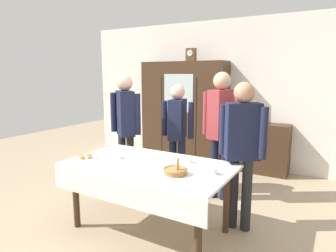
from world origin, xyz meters
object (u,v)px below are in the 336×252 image
Objects in this scene: bread_basket at (175,171)px; person_beside_shelf at (221,123)px; tea_cup_near_left at (214,172)px; spoon_mid_left at (127,167)px; mantel_clock at (191,55)px; bookshelf_low at (260,148)px; dining_table at (148,173)px; person_behind_table_left at (125,121)px; wall_cabinet at (184,112)px; tea_cup_near_right at (189,161)px; person_behind_table_right at (242,142)px; person_near_right_end at (177,127)px; spoon_back_edge at (149,153)px; book_stack at (261,121)px; spoon_mid_right at (137,160)px; tea_cup_far_right at (119,157)px; pastry_plate at (86,157)px.

person_beside_shelf reaches higher than bread_basket.
spoon_mid_left is at bearing -164.58° from tea_cup_near_left.
mantel_clock is 0.25× the size of bookshelf_low.
person_behind_table_left is at bearing 139.21° from dining_table.
wall_cabinet is 14.99× the size of tea_cup_near_right.
bread_basket is (-0.32, -0.17, 0.01)m from tea_cup_near_left.
person_behind_table_right is at bearing 77.09° from tea_cup_near_left.
person_near_right_end is (0.60, -1.37, -0.03)m from wall_cabinet.
spoon_back_edge is at bearing 141.45° from bread_basket.
bread_basket is at bearing -62.26° from person_near_right_end.
wall_cabinet is at bearing 113.69° from person_near_right_end.
person_beside_shelf is at bearing -98.59° from book_stack.
person_behind_table_left is (-1.28, 0.52, 0.25)m from tea_cup_near_right.
book_stack is at bearing 51.16° from person_behind_table_left.
wall_cabinet is at bearing 105.65° from spoon_mid_right.
wall_cabinet is 3.02m from bread_basket.
person_near_right_end is at bearing 93.86° from spoon_back_edge.
bread_basket is 2.02× the size of spoon_back_edge.
book_stack is at bearing 1.96° from wall_cabinet.
spoon_mid_left reaches higher than dining_table.
spoon_mid_right is 0.07× the size of person_behind_table_left.
spoon_back_edge is (-0.82, -2.25, -0.15)m from book_stack.
person_beside_shelf is at bearing -98.59° from bookshelf_low.
tea_cup_far_right is at bearing 144.84° from spoon_mid_left.
mantel_clock is 0.86× the size of pastry_plate.
tea_cup_near_left is at bearing -102.91° from person_behind_table_right.
tea_cup_near_left is 0.93m from spoon_mid_right.
bread_basket reaches higher than pastry_plate.
person_behind_table_right is at bearing -82.54° from bookshelf_low.
person_near_right_end reaches higher than bookshelf_low.
spoon_mid_left is (0.63, -2.78, -1.30)m from mantel_clock.
pastry_plate is 2.35× the size of spoon_back_edge.
person_behind_table_right is (1.75, -2.03, 0.02)m from wall_cabinet.
bookshelf_low is at bearing 97.46° from person_behind_table_right.
person_behind_table_left is (-0.01, -1.80, 0.07)m from wall_cabinet.
pastry_plate reaches higher than spoon_mid_right.
wall_cabinet reaches higher than pastry_plate.
pastry_plate is 0.17× the size of person_behind_table_right.
spoon_mid_right is at bearing -154.61° from person_behind_table_right.
tea_cup_near_left is 1.00× the size of tea_cup_near_right.
pastry_plate is 1.76m from person_behind_table_right.
person_beside_shelf is at bearing 107.50° from tea_cup_near_left.
person_near_right_end is (-0.11, 1.16, 0.18)m from spoon_mid_right.
spoon_mid_right is at bearing -115.73° from person_beside_shelf.
spoon_back_edge is 0.07× the size of person_behind_table_right.
tea_cup_near_left is 1.04m from spoon_back_edge.
person_behind_table_left reaches higher than tea_cup_near_left.
bread_basket is (1.31, -2.71, -0.17)m from wall_cabinet.
person_near_right_end is (0.46, -1.37, -1.12)m from mantel_clock.
person_behind_table_right is at bearing -53.55° from person_beside_shelf.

